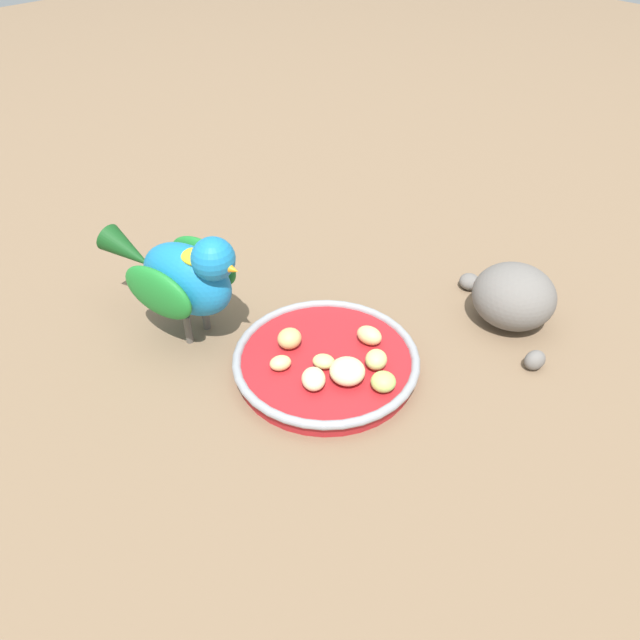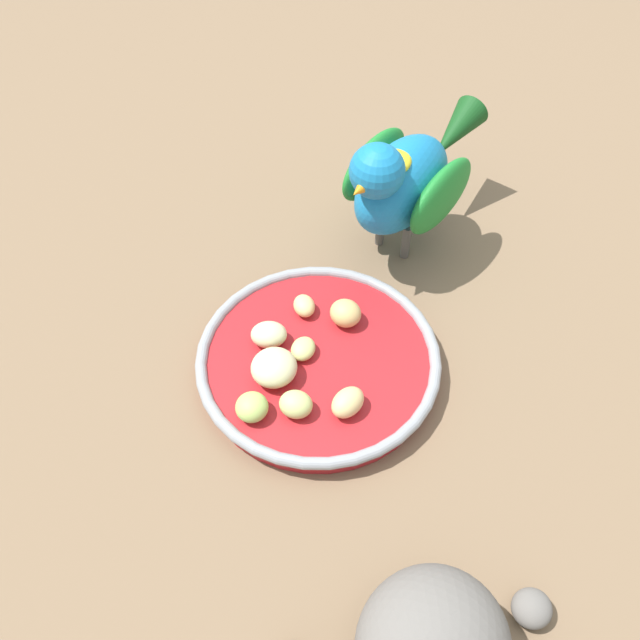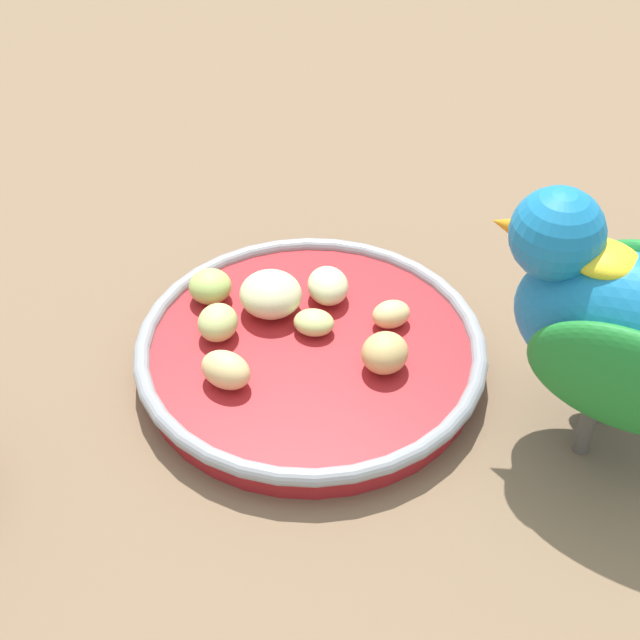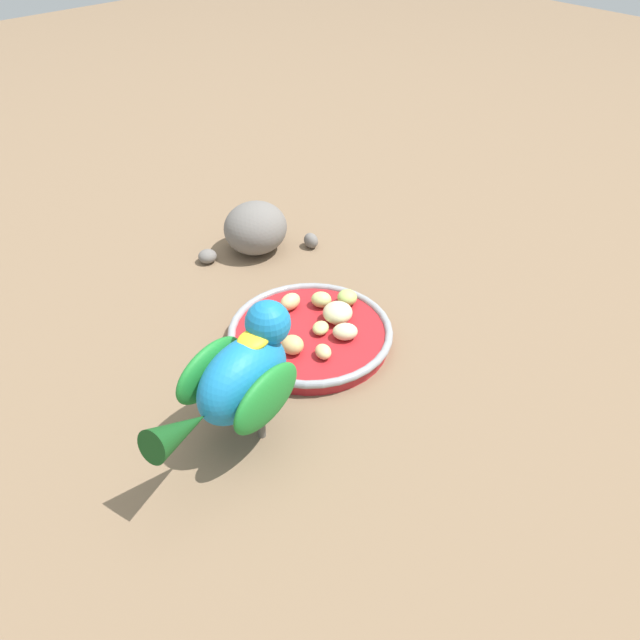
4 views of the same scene
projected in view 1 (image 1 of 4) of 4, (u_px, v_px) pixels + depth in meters
ground_plane at (324, 383)px, 0.72m from camera, size 4.00×4.00×0.00m
feeding_bowl at (326, 362)px, 0.73m from camera, size 0.21×0.21×0.02m
apple_piece_0 at (369, 335)px, 0.75m from camera, size 0.03×0.03×0.02m
apple_piece_1 at (383, 382)px, 0.69m from camera, size 0.04×0.04×0.02m
apple_piece_2 at (280, 363)px, 0.71m from camera, size 0.03×0.03×0.02m
apple_piece_3 at (289, 338)px, 0.74m from camera, size 0.03×0.03×0.02m
apple_piece_4 at (347, 371)px, 0.69m from camera, size 0.04×0.04×0.03m
apple_piece_5 at (314, 379)px, 0.69m from camera, size 0.04×0.04×0.02m
apple_piece_6 at (324, 361)px, 0.72m from camera, size 0.03×0.03×0.01m
apple_piece_7 at (376, 360)px, 0.71m from camera, size 0.04×0.04×0.02m
parrot at (184, 274)px, 0.74m from camera, size 0.22×0.12×0.15m
rock_large at (514, 296)px, 0.79m from camera, size 0.13×0.12×0.08m
pebble_0 at (535, 360)px, 0.74m from camera, size 0.03×0.03×0.02m
pebble_1 at (471, 283)px, 0.86m from camera, size 0.03×0.03×0.02m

